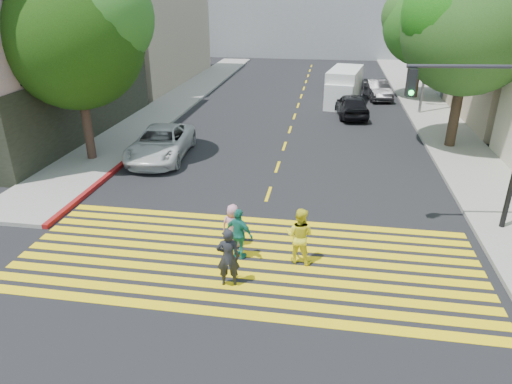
% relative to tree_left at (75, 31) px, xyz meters
% --- Properties ---
extents(ground, '(120.00, 120.00, 0.00)m').
position_rel_tree_left_xyz_m(ground, '(8.47, -8.49, -5.67)').
color(ground, black).
extents(sidewalk_left, '(3.00, 40.00, 0.15)m').
position_rel_tree_left_xyz_m(sidewalk_left, '(-0.03, 13.51, -5.60)').
color(sidewalk_left, gray).
rests_on(sidewalk_left, ground).
extents(sidewalk_right, '(3.00, 60.00, 0.15)m').
position_rel_tree_left_xyz_m(sidewalk_right, '(16.97, 6.51, -5.60)').
color(sidewalk_right, gray).
rests_on(sidewalk_right, ground).
extents(curb_red, '(0.20, 8.00, 0.16)m').
position_rel_tree_left_xyz_m(curb_red, '(1.57, -2.49, -5.59)').
color(curb_red, maroon).
rests_on(curb_red, ground).
extents(crosswalk, '(13.40, 5.30, 0.01)m').
position_rel_tree_left_xyz_m(crosswalk, '(8.47, -7.21, -5.67)').
color(crosswalk, yellow).
rests_on(crosswalk, ground).
extents(lane_line, '(0.12, 34.40, 0.01)m').
position_rel_tree_left_xyz_m(lane_line, '(8.47, 14.01, -5.67)').
color(lane_line, yellow).
rests_on(lane_line, ground).
extents(building_left_tan, '(12.00, 16.00, 10.00)m').
position_rel_tree_left_xyz_m(building_left_tan, '(-7.53, 19.51, -0.67)').
color(building_left_tan, tan).
rests_on(building_left_tan, ground).
extents(building_right_grey, '(10.00, 10.00, 10.00)m').
position_rel_tree_left_xyz_m(building_right_grey, '(23.47, 21.51, -0.67)').
color(building_right_grey, gray).
rests_on(building_right_grey, ground).
extents(backdrop_block, '(30.00, 8.00, 12.00)m').
position_rel_tree_left_xyz_m(backdrop_block, '(8.47, 39.51, 0.33)').
color(backdrop_block, gray).
rests_on(backdrop_block, ground).
extents(tree_left, '(6.59, 6.11, 8.42)m').
position_rel_tree_left_xyz_m(tree_left, '(0.00, 0.00, 0.00)').
color(tree_left, '#3A1F18').
rests_on(tree_left, ground).
extents(tree_right_near, '(7.34, 7.07, 8.92)m').
position_rel_tree_left_xyz_m(tree_right_near, '(16.70, 4.59, 0.36)').
color(tree_right_near, black).
rests_on(tree_right_near, ground).
extents(tree_right_far, '(7.41, 7.18, 7.99)m').
position_rel_tree_left_xyz_m(tree_right_far, '(16.68, 15.91, -0.28)').
color(tree_right_far, '#3D2C14').
rests_on(tree_right_far, ground).
extents(pedestrian_man, '(0.68, 0.51, 1.67)m').
position_rel_tree_left_xyz_m(pedestrian_man, '(8.22, -8.51, -4.84)').
color(pedestrian_man, black).
rests_on(pedestrian_man, ground).
extents(pedestrian_woman, '(0.95, 0.82, 1.69)m').
position_rel_tree_left_xyz_m(pedestrian_woman, '(9.98, -7.07, -4.83)').
color(pedestrian_woman, yellow).
rests_on(pedestrian_woman, ground).
extents(pedestrian_child, '(0.71, 0.49, 1.38)m').
position_rel_tree_left_xyz_m(pedestrian_child, '(7.92, -6.52, -4.98)').
color(pedestrian_child, pink).
rests_on(pedestrian_child, ground).
extents(pedestrian_extra, '(0.99, 0.71, 1.56)m').
position_rel_tree_left_xyz_m(pedestrian_extra, '(8.24, -7.15, -4.89)').
color(pedestrian_extra, '#1E7F70').
rests_on(pedestrian_extra, ground).
extents(white_sedan, '(2.77, 5.33, 1.43)m').
position_rel_tree_left_xyz_m(white_sedan, '(2.96, 0.86, -4.96)').
color(white_sedan, silver).
rests_on(white_sedan, ground).
extents(dark_car_near, '(2.27, 4.40, 1.43)m').
position_rel_tree_left_xyz_m(dark_car_near, '(11.92, 10.05, -4.96)').
color(dark_car_near, black).
rests_on(dark_car_near, ground).
extents(silver_car, '(2.05, 4.70, 1.35)m').
position_rel_tree_left_xyz_m(silver_car, '(11.79, 20.80, -5.00)').
color(silver_car, '#989898').
rests_on(silver_car, ground).
extents(dark_car_parked, '(2.12, 4.29, 1.35)m').
position_rel_tree_left_xyz_m(dark_car_parked, '(13.89, 15.58, -5.00)').
color(dark_car_parked, black).
rests_on(dark_car_parked, ground).
extents(white_van, '(2.64, 5.26, 2.37)m').
position_rel_tree_left_xyz_m(white_van, '(11.46, 13.37, -4.55)').
color(white_van, silver).
rests_on(white_van, ground).
extents(traffic_signal, '(3.82, 0.74, 5.62)m').
position_rel_tree_left_xyz_m(traffic_signal, '(15.37, -4.28, -2.04)').
color(traffic_signal, black).
rests_on(traffic_signal, ground).
extents(street_lamp, '(2.12, 0.52, 9.39)m').
position_rel_tree_left_xyz_m(street_lamp, '(16.03, 11.29, -0.29)').
color(street_lamp, slate).
rests_on(street_lamp, ground).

